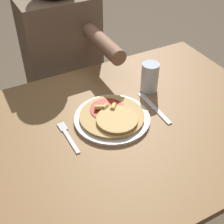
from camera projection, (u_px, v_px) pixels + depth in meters
name	position (u px, v px, depth m)	size (l,w,h in m)	color
dining_table	(126.00, 144.00, 1.25)	(1.22, 0.90, 0.76)	olive
plate	(112.00, 119.00, 1.20)	(0.29, 0.29, 0.01)	silver
pizza	(113.00, 116.00, 1.19)	(0.25, 0.25, 0.04)	tan
fork	(68.00, 135.00, 1.14)	(0.03, 0.18, 0.00)	silver
knife	(155.00, 108.00, 1.26)	(0.02, 0.22, 0.00)	silver
drinking_glass	(150.00, 77.00, 1.32)	(0.07, 0.07, 0.13)	silver
person_diner	(63.00, 58.00, 1.63)	(0.37, 0.52, 1.24)	#2D2D38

